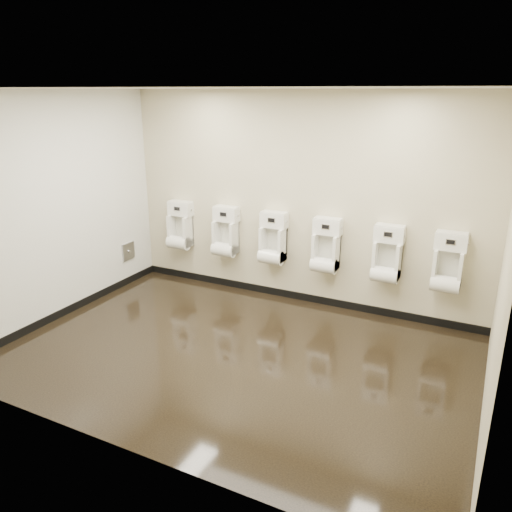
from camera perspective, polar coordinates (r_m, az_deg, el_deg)
The scene contains 16 objects.
ground at distance 5.63m, azimuth -2.29°, elevation -11.18°, with size 5.00×3.50×0.00m, color black.
ceiling at distance 4.90m, azimuth -2.72°, elevation 18.63°, with size 5.00×3.50×0.00m, color white.
back_wall at distance 6.63m, azimuth 4.87°, elevation 6.34°, with size 5.00×0.02×2.80m, color #C2BA99.
front_wall at distance 3.74m, azimuth -15.56°, elevation -3.98°, with size 5.00×0.02×2.80m, color #C2BA99.
left_wall at distance 6.64m, azimuth -21.83°, elevation 5.09°, with size 0.02×3.50×2.80m, color #C2BA99.
right_wall at distance 4.50m, azimuth 26.64°, elevation -1.48°, with size 0.02×3.50×2.80m, color #C2BA99.
tile_overlay_left at distance 6.63m, azimuth -21.80°, elevation 5.09°, with size 0.01×3.50×2.80m, color white.
skirting_back at distance 7.03m, azimuth 4.54°, elevation -4.51°, with size 5.00×0.02×0.10m, color black.
skirting_left at distance 7.03m, azimuth -20.47°, elevation -5.66°, with size 0.02×3.50×0.10m, color black.
access_panel at distance 7.67m, azimuth -14.39°, elevation 0.54°, with size 0.04×0.25×0.25m.
urinal_0 at distance 7.51m, azimuth -8.68°, elevation 3.09°, with size 0.37×0.28×0.69m.
urinal_1 at distance 7.11m, azimuth -3.52°, elevation 2.38°, with size 0.37×0.28×0.69m.
urinal_2 at distance 6.78m, azimuth 1.92°, elevation 1.62°, with size 0.37×0.28×0.69m.
urinal_3 at distance 6.52m, azimuth 7.98°, elevation 0.74°, with size 0.37×0.28×0.69m.
urinal_4 at distance 6.33m, azimuth 14.73°, elevation -0.24°, with size 0.37×0.28×0.69m.
urinal_5 at distance 6.24m, azimuth 21.07°, elevation -1.16°, with size 0.37×0.28×0.69m.
Camera 1 is at (2.38, -4.28, 2.78)m, focal length 35.00 mm.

